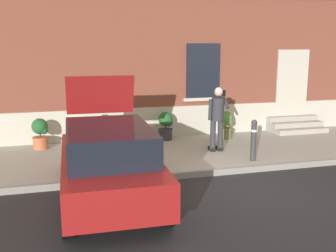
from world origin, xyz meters
name	(u,v)px	position (x,y,z in m)	size (l,w,h in m)	color
ground_plane	(235,189)	(0.00, 0.00, 0.00)	(80.00, 80.00, 0.00)	#232326
sidewalk	(192,152)	(0.00, 2.80, 0.07)	(24.00, 3.60, 0.15)	#99968E
curb_edge	(218,172)	(0.00, 0.94, 0.07)	(24.00, 0.12, 0.15)	gray
building_facade	(169,22)	(0.01, 5.29, 3.73)	(24.00, 1.52, 7.50)	brown
entrance_stoop	(295,125)	(4.14, 4.23, 0.34)	(1.83, 0.96, 0.48)	#9E998E
hatchback_car_red	(109,161)	(-2.64, 0.05, 0.80)	(1.87, 4.10, 2.34)	maroon
bollard_near_person	(254,139)	(1.10, 1.35, 0.71)	(0.15, 0.15, 1.04)	#333338
person_on_phone	(217,115)	(0.58, 2.45, 1.15)	(0.51, 0.47, 1.75)	#2D2D33
planter_terracotta	(40,133)	(-4.04, 3.99, 0.61)	(0.44, 0.44, 0.86)	#B25B38
planter_cream	(106,128)	(-2.22, 4.16, 0.61)	(0.44, 0.44, 0.86)	beige
planter_charcoal	(166,125)	(-0.40, 4.13, 0.61)	(0.44, 0.44, 0.86)	#2D2D30
planter_olive	(226,124)	(1.42, 3.81, 0.61)	(0.44, 0.44, 0.86)	#606B38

